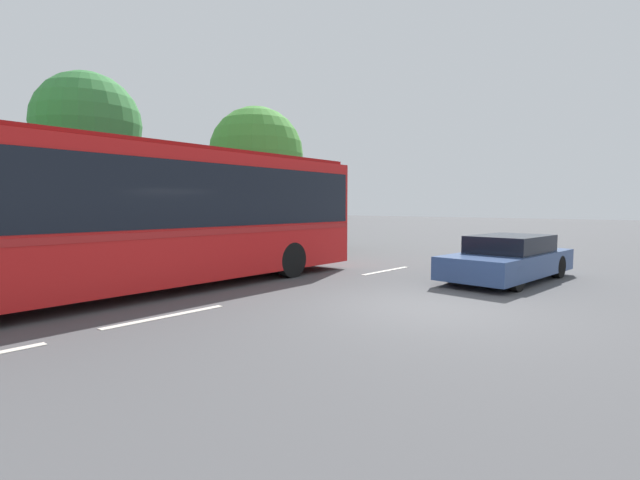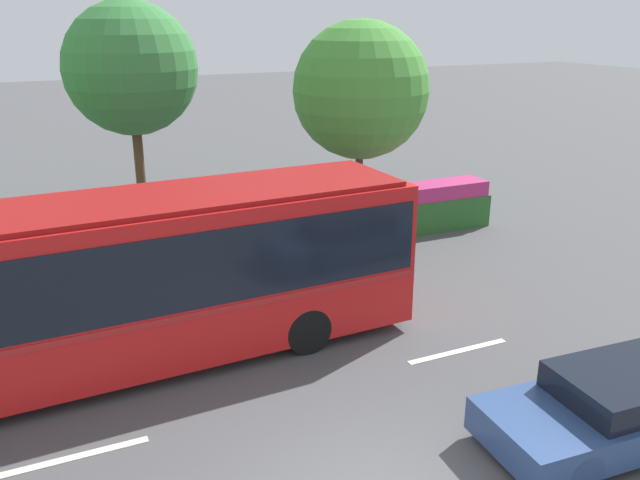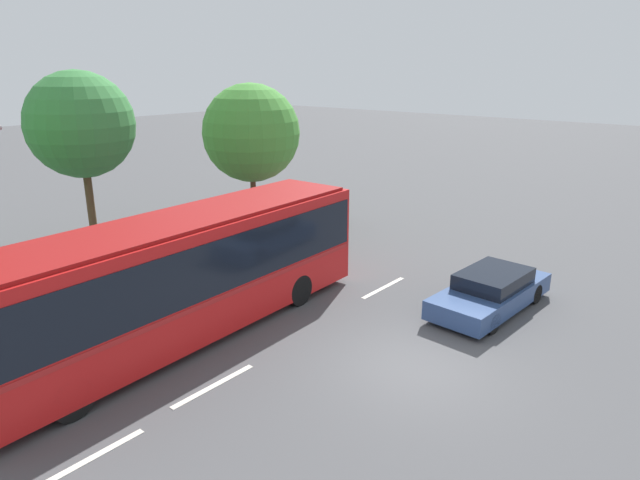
{
  "view_description": "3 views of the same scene",
  "coord_description": "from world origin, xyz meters",
  "px_view_note": "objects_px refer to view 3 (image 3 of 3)",
  "views": [
    {
      "loc": [
        -8.12,
        -4.46,
        2.02
      ],
      "look_at": [
        1.98,
        4.57,
        1.02
      ],
      "focal_mm": 25.79,
      "sensor_mm": 36.0,
      "label": 1
    },
    {
      "loc": [
        -3.78,
        -6.36,
        6.7
      ],
      "look_at": [
        1.61,
        5.57,
        2.14
      ],
      "focal_mm": 36.5,
      "sensor_mm": 36.0,
      "label": 2
    },
    {
      "loc": [
        -10.95,
        -6.16,
        7.24
      ],
      "look_at": [
        1.97,
        4.74,
        1.92
      ],
      "focal_mm": 31.0,
      "sensor_mm": 36.0,
      "label": 3
    }
  ],
  "objects_px": {
    "sedan_foreground": "(491,291)",
    "street_tree_right": "(251,133)",
    "street_tree_centre": "(80,125)",
    "city_bus": "(184,270)"
  },
  "relations": [
    {
      "from": "street_tree_centre",
      "to": "street_tree_right",
      "type": "height_order",
      "value": "street_tree_centre"
    },
    {
      "from": "street_tree_centre",
      "to": "city_bus",
      "type": "bearing_deg",
      "value": -102.53
    },
    {
      "from": "street_tree_centre",
      "to": "street_tree_right",
      "type": "bearing_deg",
      "value": -17.86
    },
    {
      "from": "sedan_foreground",
      "to": "street_tree_centre",
      "type": "distance_m",
      "value": 15.88
    },
    {
      "from": "city_bus",
      "to": "sedan_foreground",
      "type": "bearing_deg",
      "value": 138.72
    },
    {
      "from": "sedan_foreground",
      "to": "street_tree_right",
      "type": "relative_size",
      "value": 0.74
    },
    {
      "from": "city_bus",
      "to": "street_tree_right",
      "type": "distance_m",
      "value": 10.95
    },
    {
      "from": "city_bus",
      "to": "street_tree_centre",
      "type": "relative_size",
      "value": 1.7
    },
    {
      "from": "city_bus",
      "to": "street_tree_right",
      "type": "xyz_separation_m",
      "value": [
        8.56,
        6.36,
        2.48
      ]
    },
    {
      "from": "sedan_foreground",
      "to": "street_tree_right",
      "type": "bearing_deg",
      "value": -93.38
    }
  ]
}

